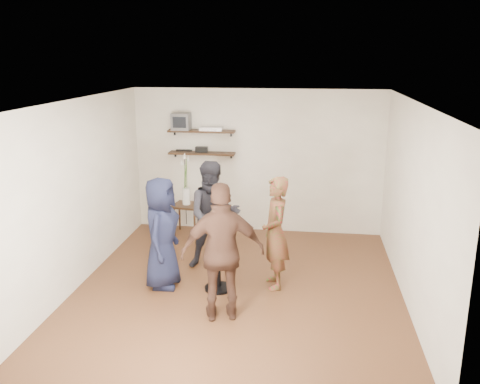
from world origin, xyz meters
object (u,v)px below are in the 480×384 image
(person_navy, at_px, (162,233))
(person_brown, at_px, (223,252))
(drinks_table, at_px, (218,249))
(radio, at_px, (202,149))
(person_dark, at_px, (214,215))
(crt_monitor, at_px, (181,121))
(dvd_deck, at_px, (212,129))
(person_plaid, at_px, (275,233))
(side_table, at_px, (187,209))

(person_navy, relative_size, person_brown, 0.91)
(person_brown, bearing_deg, drinks_table, -90.00)
(radio, relative_size, drinks_table, 0.23)
(person_navy, bearing_deg, person_brown, -127.27)
(person_brown, bearing_deg, person_navy, -52.73)
(person_dark, bearing_deg, crt_monitor, 103.48)
(dvd_deck, xyz_separation_m, person_dark, (0.34, -1.66, -1.07))
(crt_monitor, distance_m, person_navy, 2.73)
(crt_monitor, bearing_deg, radio, 0.00)
(crt_monitor, distance_m, dvd_deck, 0.56)
(person_dark, relative_size, person_brown, 0.96)
(crt_monitor, relative_size, drinks_table, 0.34)
(radio, distance_m, person_navy, 2.53)
(dvd_deck, xyz_separation_m, person_brown, (0.74, -3.21, -1.03))
(radio, bearing_deg, person_dark, -72.32)
(drinks_table, relative_size, person_navy, 0.59)
(person_navy, bearing_deg, radio, -0.55)
(drinks_table, height_order, person_brown, person_brown)
(radio, relative_size, person_plaid, 0.14)
(person_dark, distance_m, person_brown, 1.59)
(dvd_deck, bearing_deg, radio, 180.00)
(crt_monitor, distance_m, side_table, 1.58)
(drinks_table, bearing_deg, person_brown, -75.52)
(side_table, xyz_separation_m, person_dark, (0.77, -1.41, 0.37))
(drinks_table, bearing_deg, dvd_deck, 102.58)
(dvd_deck, xyz_separation_m, person_plaid, (1.31, -2.22, -1.10))
(crt_monitor, distance_m, person_brown, 3.64)
(dvd_deck, relative_size, person_brown, 0.23)
(radio, height_order, person_plaid, person_plaid)
(drinks_table, distance_m, person_brown, 0.84)
(dvd_deck, distance_m, drinks_table, 2.81)
(crt_monitor, height_order, radio, crt_monitor)
(person_navy, bearing_deg, person_plaid, -81.85)
(radio, bearing_deg, dvd_deck, 0.00)
(side_table, bearing_deg, drinks_table, -65.88)
(person_navy, bearing_deg, crt_monitor, 7.89)
(drinks_table, xyz_separation_m, person_navy, (-0.80, 0.01, 0.19))
(side_table, xyz_separation_m, person_brown, (1.17, -2.95, 0.41))
(crt_monitor, xyz_separation_m, radio, (0.36, 0.00, -0.50))
(radio, relative_size, person_dark, 0.13)
(radio, height_order, side_table, radio)
(person_plaid, distance_m, person_brown, 1.14)
(person_navy, height_order, person_brown, person_brown)
(dvd_deck, xyz_separation_m, radio, (-0.19, 0.00, -0.38))
(person_dark, bearing_deg, person_plaid, -44.64)
(crt_monitor, relative_size, dvd_deck, 0.80)
(drinks_table, distance_m, person_navy, 0.82)
(dvd_deck, distance_m, person_dark, 2.01)
(side_table, height_order, person_plaid, person_plaid)
(person_dark, bearing_deg, person_brown, -90.06)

